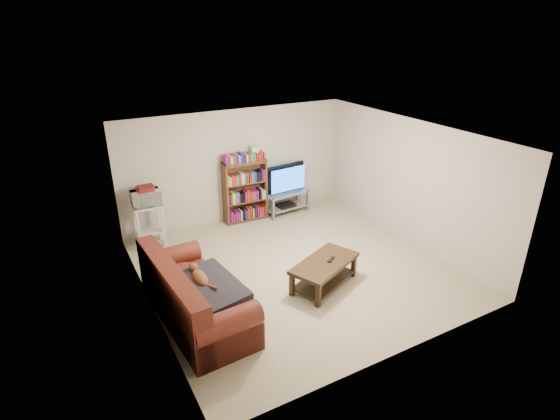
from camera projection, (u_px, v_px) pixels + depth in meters
floor at (296, 268)px, 7.74m from camera, size 5.00×5.00×0.00m
ceiling at (298, 135)px, 6.78m from camera, size 5.00×5.00×0.00m
wall_back at (237, 166)px, 9.27m from camera, size 5.00×0.00×5.00m
wall_front at (403, 277)px, 5.25m from camera, size 5.00×0.00×5.00m
wall_left at (145, 240)px, 6.15m from camera, size 0.00×5.00×5.00m
wall_right at (409, 182)px, 8.36m from camera, size 0.00×5.00×5.00m
sofa at (191, 300)px, 6.29m from camera, size 1.12×2.31×0.96m
blanket at (206, 288)px, 6.18m from camera, size 1.03×1.24×0.19m
cat at (200, 278)px, 6.31m from camera, size 0.29×0.63×0.18m
coffee_table at (324, 269)px, 7.13m from camera, size 1.37×1.06×0.45m
remote at (331, 259)px, 7.12m from camera, size 0.20×0.15×0.02m
tv_stand at (286, 199)px, 9.84m from camera, size 1.04×0.54×0.50m
television at (286, 179)px, 9.65m from camera, size 1.09×0.24×0.62m
dvd_player at (286, 205)px, 9.90m from camera, size 0.43×0.32×0.06m
bookshelf at (245, 190)px, 9.35m from camera, size 0.94×0.32×1.35m
shelf_clutter at (248, 155)px, 9.09m from camera, size 0.69×0.22×0.28m
microwave_stand at (149, 220)px, 8.33m from camera, size 0.53×0.39×0.85m
microwave at (146, 198)px, 8.15m from camera, size 0.53×0.36×0.29m
game_boxes at (145, 190)px, 8.08m from camera, size 0.31×0.27×0.05m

